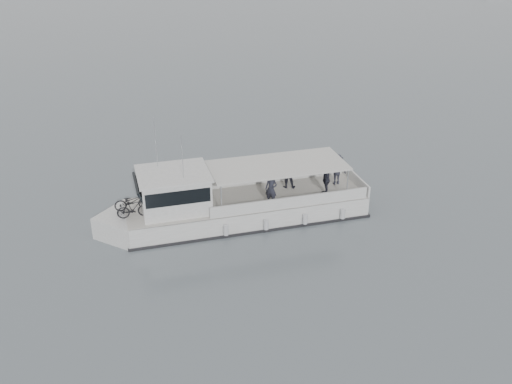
# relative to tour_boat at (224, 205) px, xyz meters

# --- Properties ---
(ground) EXTENTS (1400.00, 1400.00, 0.00)m
(ground) POSITION_rel_tour_boat_xyz_m (4.40, 1.03, -0.99)
(ground) COLOR slate
(ground) RESTS_ON ground
(tour_boat) EXTENTS (13.88, 8.51, 6.06)m
(tour_boat) POSITION_rel_tour_boat_xyz_m (0.00, 0.00, 0.00)
(tour_boat) COLOR white
(tour_boat) RESTS_ON ground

